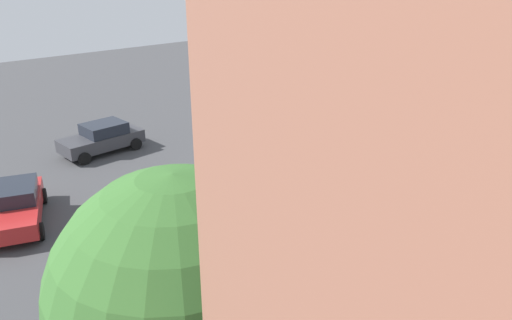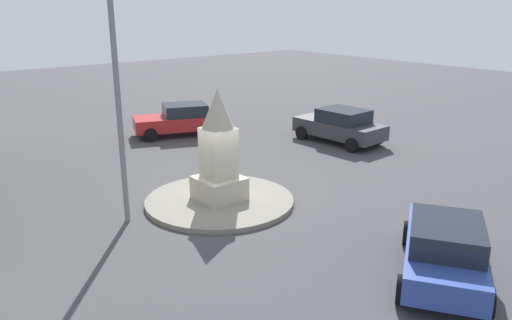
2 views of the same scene
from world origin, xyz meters
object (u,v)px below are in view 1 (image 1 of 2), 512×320
at_px(car_dark_grey_approaching, 102,138).
at_px(car_red_far_side, 16,205).
at_px(monument, 247,154).
at_px(tree_mid_cluster, 181,293).
at_px(tree_near_wall, 362,296).
at_px(streetlamp, 288,92).
at_px(car_blue_near_island, 328,132).
at_px(tree_far_corner, 463,261).
at_px(truck_white_passing, 469,247).

distance_m(car_dark_grey_approaching, car_red_far_side, 7.65).
xyz_separation_m(monument, tree_mid_cluster, (8.89, -9.06, 2.56)).
bearing_deg(car_dark_grey_approaching, tree_mid_cluster, -20.03).
height_order(tree_near_wall, tree_mid_cluster, tree_mid_cluster).
relative_size(monument, tree_mid_cluster, 0.56).
distance_m(streetlamp, car_red_far_side, 11.20).
distance_m(car_blue_near_island, tree_mid_cluster, 19.49).
bearing_deg(car_red_far_side, tree_far_corner, 16.26).
height_order(monument, tree_mid_cluster, tree_mid_cluster).
xyz_separation_m(car_dark_grey_approaching, tree_mid_cluster, (17.55, -6.40, 3.48)).
bearing_deg(monument, tree_far_corner, -20.08).
bearing_deg(car_red_far_side, car_blue_near_island, 81.52).
xyz_separation_m(car_dark_grey_approaching, tree_near_wall, (19.00, -3.39, 2.69)).
distance_m(monument, tree_near_wall, 12.11).
distance_m(car_red_far_side, car_blue_near_island, 15.78).
bearing_deg(car_dark_grey_approaching, tree_near_wall, -10.13).
distance_m(truck_white_passing, tree_mid_cluster, 10.67).
relative_size(monument, car_red_far_side, 0.76).
xyz_separation_m(car_red_far_side, truck_white_passing, (13.11, 9.58, 0.29)).
bearing_deg(streetlamp, car_dark_grey_approaching, -169.75).
height_order(car_red_far_side, car_blue_near_island, car_red_far_side).
relative_size(truck_white_passing, tree_far_corner, 1.07).
bearing_deg(monument, tree_near_wall, -30.37).
distance_m(tree_mid_cluster, tree_far_corner, 5.50).
distance_m(car_dark_grey_approaching, tree_near_wall, 19.49).
height_order(car_red_far_side, tree_near_wall, tree_near_wall).
relative_size(streetlamp, tree_far_corner, 1.44).
bearing_deg(tree_far_corner, car_blue_near_island, 138.35).
height_order(car_red_far_side, tree_mid_cluster, tree_mid_cluster).
relative_size(truck_white_passing, tree_mid_cluster, 0.98).
distance_m(car_red_far_side, tree_near_wall, 14.50).
relative_size(streetlamp, car_dark_grey_approaching, 1.95).
height_order(tree_near_wall, tree_far_corner, tree_far_corner).
bearing_deg(car_blue_near_island, tree_mid_cluster, -57.63).
xyz_separation_m(car_red_far_side, tree_near_wall, (14.04, 2.43, 2.73)).
bearing_deg(streetlamp, tree_near_wall, -36.59).
xyz_separation_m(streetlamp, car_blue_near_island, (-4.31, 7.69, -4.31)).
bearing_deg(tree_far_corner, streetlamp, 156.90).
height_order(car_blue_near_island, truck_white_passing, truck_white_passing).
xyz_separation_m(car_dark_grey_approaching, truck_white_passing, (18.07, 3.76, 0.26)).
bearing_deg(car_blue_near_island, streetlamp, -60.71).
bearing_deg(streetlamp, tree_far_corner, -23.10).
relative_size(car_red_far_side, tree_near_wall, 0.90).
bearing_deg(car_red_far_side, car_dark_grey_approaching, 130.44).
bearing_deg(monument, truck_white_passing, 6.62).
bearing_deg(tree_far_corner, monument, 159.92).
relative_size(car_blue_near_island, tree_far_corner, 0.76).
bearing_deg(monument, car_red_far_side, -113.57).
xyz_separation_m(streetlamp, car_dark_grey_approaching, (-11.60, -2.10, -4.27)).
height_order(streetlamp, car_blue_near_island, streetlamp).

